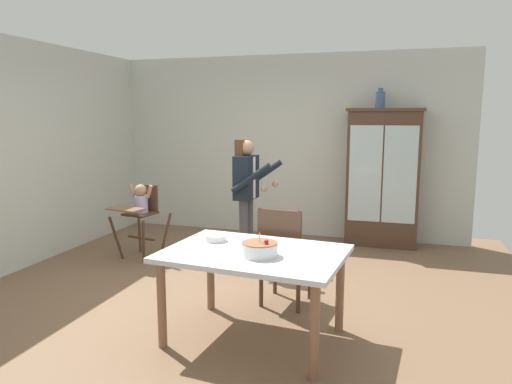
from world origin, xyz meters
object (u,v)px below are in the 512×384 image
(serving_bowl, at_px, (216,238))
(birthday_cake, at_px, (260,249))
(adult_person, at_px, (247,187))
(high_chair_with_toddler, at_px, (141,207))
(china_cabinet, at_px, (383,177))
(dining_chair_far_side, at_px, (283,250))
(ceramic_vase, at_px, (380,99))
(dining_table, at_px, (254,262))

(serving_bowl, bearing_deg, birthday_cake, -32.47)
(adult_person, xyz_separation_m, birthday_cake, (0.73, -1.94, -0.17))
(high_chair_with_toddler, distance_m, serving_bowl, 2.26)
(china_cabinet, xyz_separation_m, dining_chair_far_side, (-0.81, -2.54, -0.40))
(ceramic_vase, bearing_deg, serving_bowl, -111.42)
(dining_chair_far_side, bearing_deg, serving_bowl, 53.95)
(high_chair_with_toddler, height_order, dining_table, high_chair_with_toddler)
(china_cabinet, bearing_deg, dining_table, -105.01)
(china_cabinet, relative_size, birthday_cake, 6.81)
(adult_person, bearing_deg, high_chair_with_toddler, 97.54)
(dining_table, xyz_separation_m, serving_bowl, (-0.40, 0.19, 0.12))
(ceramic_vase, relative_size, dining_table, 0.18)
(adult_person, xyz_separation_m, dining_chair_far_side, (0.72, -1.12, -0.41))
(high_chair_with_toddler, height_order, serving_bowl, high_chair_with_toddler)
(dining_table, height_order, birthday_cake, birthday_cake)
(birthday_cake, xyz_separation_m, dining_chair_far_side, (-0.02, 0.82, -0.24))
(china_cabinet, bearing_deg, birthday_cake, -103.25)
(ceramic_vase, xyz_separation_m, birthday_cake, (-0.71, -3.36, -1.23))
(high_chair_with_toddler, distance_m, birthday_cake, 2.82)
(dining_table, xyz_separation_m, dining_chair_far_side, (0.06, 0.71, -0.09))
(high_chair_with_toddler, xyz_separation_m, birthday_cake, (2.13, -1.85, 0.14))
(dining_table, bearing_deg, china_cabinet, 74.99)
(ceramic_vase, height_order, adult_person, ceramic_vase)
(ceramic_vase, xyz_separation_m, adult_person, (-1.45, -1.42, -1.06))
(high_chair_with_toddler, height_order, adult_person, adult_person)
(high_chair_with_toddler, xyz_separation_m, serving_bowl, (1.64, -1.54, 0.11))
(china_cabinet, height_order, ceramic_vase, ceramic_vase)
(adult_person, bearing_deg, serving_bowl, -167.41)
(adult_person, xyz_separation_m, dining_table, (0.65, -1.83, -0.32))
(china_cabinet, xyz_separation_m, high_chair_with_toddler, (-2.92, -1.51, -0.31))
(adult_person, relative_size, serving_bowl, 8.50)
(ceramic_vase, xyz_separation_m, serving_bowl, (-1.20, -3.05, -1.26))
(china_cabinet, distance_m, ceramic_vase, 1.07)
(ceramic_vase, bearing_deg, dining_chair_far_side, -106.01)
(dining_table, height_order, serving_bowl, serving_bowl)
(dining_table, relative_size, serving_bowl, 8.27)
(ceramic_vase, height_order, serving_bowl, ceramic_vase)
(china_cabinet, bearing_deg, high_chair_with_toddler, -152.70)
(adult_person, bearing_deg, ceramic_vase, -41.61)
(china_cabinet, relative_size, dining_table, 1.28)
(adult_person, height_order, serving_bowl, adult_person)
(high_chair_with_toddler, xyz_separation_m, dining_table, (2.05, -1.74, -0.01))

